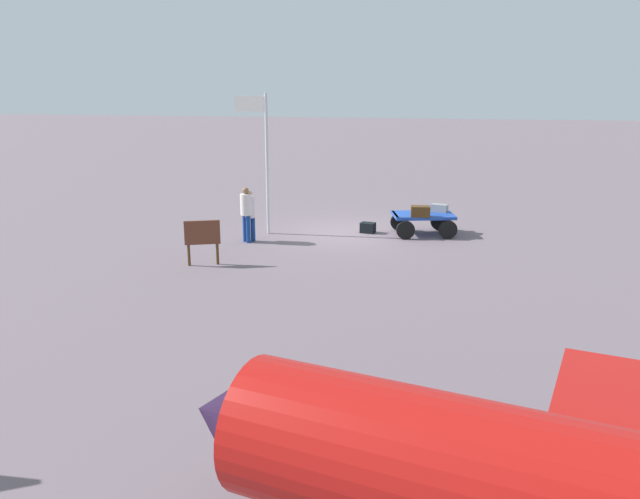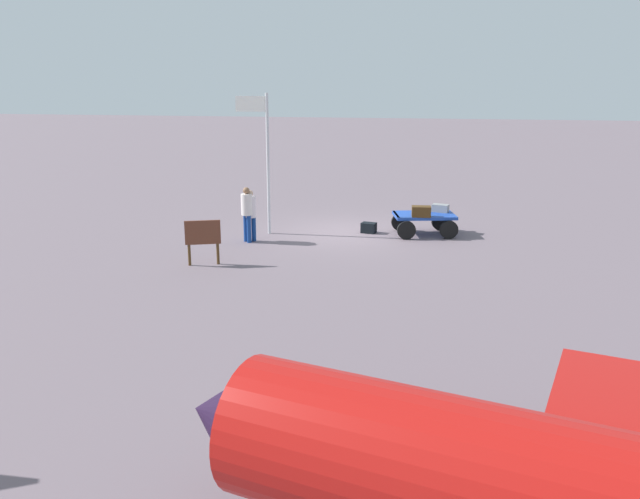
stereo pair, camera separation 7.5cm
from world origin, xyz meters
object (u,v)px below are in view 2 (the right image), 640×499
worker_trailing (250,211)px  worker_lead (247,210)px  signboard (203,236)px  suitcase_olive (440,208)px  suitcase_grey (369,228)px  flagpole (264,151)px  luggage_cart (424,220)px  suitcase_navy (421,211)px

worker_trailing → worker_lead: bearing=66.2°
worker_trailing → signboard: worker_trailing is taller
suitcase_olive → signboard: (6.42, 5.02, -0.00)m
suitcase_grey → flagpole: size_ratio=0.12×
flagpole → signboard: flagpole is taller
worker_lead → worker_trailing: 0.18m
luggage_cart → signboard: (5.89, 4.60, 0.32)m
suitcase_navy → signboard: size_ratio=0.50×
worker_trailing → signboard: size_ratio=1.30×
worker_trailing → signboard: bearing=79.0°
flagpole → suitcase_navy: bearing=-177.1°
suitcase_grey → signboard: 6.16m
flagpole → suitcase_grey: bearing=-169.1°
flagpole → signboard: bearing=79.2°
worker_trailing → flagpole: 2.09m
suitcase_navy → luggage_cart: bearing=-99.8°
suitcase_navy → signboard: (5.81, 4.15, -0.04)m
suitcase_grey → flagpole: flagpole is taller
suitcase_navy → worker_lead: (5.33, 1.48, 0.16)m
suitcase_grey → signboard: (4.10, 4.55, 0.65)m
luggage_cart → suitcase_navy: suitcase_navy is taller
suitcase_grey → worker_lead: (3.62, 1.87, 0.85)m
suitcase_grey → worker_lead: 4.17m
suitcase_navy → suitcase_olive: bearing=-125.2°
worker_trailing → flagpole: size_ratio=0.36×
luggage_cart → suitcase_navy: 0.58m
suitcase_grey → worker_trailing: (3.56, 1.73, 0.78)m
signboard → suitcase_olive: bearing=-142.0°
luggage_cart → suitcase_grey: luggage_cart is taller
suitcase_navy → worker_trailing: bearing=14.2°
suitcase_olive → flagpole: size_ratio=0.13×
suitcase_navy → suitcase_olive: size_ratio=1.06×
suitcase_olive → worker_lead: 6.38m
suitcase_grey → suitcase_navy: bearing=167.0°
suitcase_olive → worker_lead: size_ratio=0.34×
suitcase_grey → worker_trailing: 4.03m
suitcase_olive → signboard: size_ratio=0.47×
worker_lead → flagpole: bearing=-102.1°
luggage_cart → flagpole: (5.14, 0.70, 2.22)m
suitcase_navy → worker_trailing: 5.43m
worker_lead → suitcase_olive: bearing=-158.4°
flagpole → suitcase_olive: bearing=-168.9°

